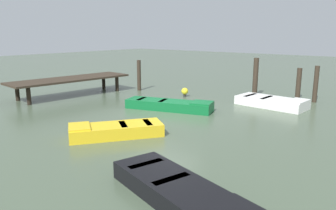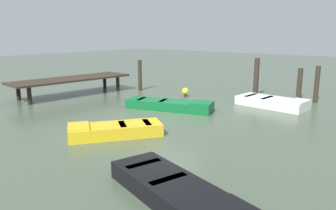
{
  "view_description": "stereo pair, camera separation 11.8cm",
  "coord_description": "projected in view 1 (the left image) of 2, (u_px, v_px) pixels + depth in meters",
  "views": [
    {
      "loc": [
        -10.47,
        -8.52,
        3.36
      ],
      "look_at": [
        0.0,
        0.0,
        0.35
      ],
      "focal_mm": 35.04,
      "sensor_mm": 36.0,
      "label": 1
    },
    {
      "loc": [
        -10.39,
        -8.61,
        3.36
      ],
      "look_at": [
        0.0,
        0.0,
        0.35
      ],
      "focal_mm": 35.04,
      "sensor_mm": 36.0,
      "label": 2
    }
  ],
  "objects": [
    {
      "name": "rowboat_black",
      "position": [
        180.0,
        192.0,
        6.57
      ],
      "size": [
        2.04,
        3.75,
        0.46
      ],
      "rotation": [
        0.0,
        0.0,
        4.45
      ],
      "color": "black",
      "rests_on": "ground_plane"
    },
    {
      "name": "mooring_piling_far_right",
      "position": [
        298.0,
        84.0,
        16.38
      ],
      "size": [
        0.24,
        0.24,
        1.62
      ],
      "primitive_type": "cylinder",
      "color": "#33281E",
      "rests_on": "ground_plane"
    },
    {
      "name": "rowboat_yellow",
      "position": [
        116.0,
        130.0,
        10.75
      ],
      "size": [
        3.07,
        2.56,
        0.46
      ],
      "rotation": [
        0.0,
        0.0,
        2.54
      ],
      "color": "gold",
      "rests_on": "ground_plane"
    },
    {
      "name": "rowboat_white",
      "position": [
        272.0,
        102.0,
        15.08
      ],
      "size": [
        1.59,
        3.18,
        0.46
      ],
      "rotation": [
        0.0,
        0.0,
        4.64
      ],
      "color": "silver",
      "rests_on": "ground_plane"
    },
    {
      "name": "mooring_piling_near_right",
      "position": [
        255.0,
        77.0,
        17.25
      ],
      "size": [
        0.27,
        0.27,
        2.05
      ],
      "primitive_type": "cylinder",
      "color": "#33281E",
      "rests_on": "ground_plane"
    },
    {
      "name": "mooring_piling_mid_right",
      "position": [
        316.0,
        84.0,
        15.88
      ],
      "size": [
        0.22,
        0.22,
        1.78
      ],
      "primitive_type": "cylinder",
      "color": "#33281E",
      "rests_on": "ground_plane"
    },
    {
      "name": "mooring_piling_far_left",
      "position": [
        139.0,
        75.0,
        19.15
      ],
      "size": [
        0.22,
        0.22,
        1.77
      ],
      "primitive_type": "cylinder",
      "color": "#33281E",
      "rests_on": "ground_plane"
    },
    {
      "name": "rowboat_green",
      "position": [
        170.0,
        105.0,
        14.47
      ],
      "size": [
        2.14,
        3.98,
        0.46
      ],
      "rotation": [
        0.0,
        0.0,
        5.03
      ],
      "color": "#0F602D",
      "rests_on": "ground_plane"
    },
    {
      "name": "marker_buoy",
      "position": [
        185.0,
        91.0,
        17.37
      ],
      "size": [
        0.36,
        0.36,
        0.48
      ],
      "color": "#262626",
      "rests_on": "ground_plane"
    },
    {
      "name": "ground_plane",
      "position": [
        168.0,
        113.0,
        13.91
      ],
      "size": [
        80.0,
        80.0,
        0.0
      ],
      "primitive_type": "plane",
      "color": "#475642"
    },
    {
      "name": "dock_segment",
      "position": [
        70.0,
        80.0,
        17.57
      ],
      "size": [
        6.59,
        2.47,
        0.95
      ],
      "rotation": [
        0.0,
        0.0,
        -0.09
      ],
      "color": "#33281E",
      "rests_on": "ground_plane"
    }
  ]
}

